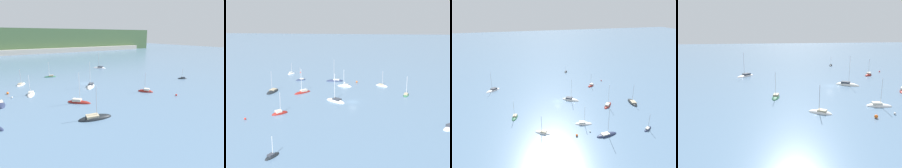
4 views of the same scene
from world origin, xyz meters
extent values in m
plane|color=slate|center=(0.00, 0.00, 0.00)|extent=(600.00, 600.00, 0.00)
ellipsoid|color=white|center=(-23.15, -4.51, 0.00)|extent=(3.95, 6.97, 1.47)
cube|color=beige|center=(-23.02, -4.00, 0.74)|extent=(2.19, 2.71, 0.66)
cylinder|color=silver|center=(-23.24, -4.83, 3.93)|extent=(0.14, 0.14, 7.05)
ellipsoid|color=maroon|center=(15.26, -23.52, 0.00)|extent=(5.40, 5.66, 1.80)
cube|color=silver|center=(15.57, -23.87, 0.93)|extent=(2.46, 2.50, 0.86)
cylinder|color=silver|center=(15.07, -23.31, 3.90)|extent=(0.14, 0.14, 6.81)
ellipsoid|color=#2D6647|center=(-10.64, 20.92, 0.00)|extent=(6.47, 3.67, 1.21)
cube|color=tan|center=(-10.17, 20.78, 0.66)|extent=(2.52, 1.99, 0.66)
cylinder|color=silver|center=(-10.94, 21.00, 3.99)|extent=(0.14, 0.14, 7.32)
ellipsoid|color=white|center=(-25.03, 12.01, 0.00)|extent=(5.05, 5.96, 1.44)
cube|color=tan|center=(-25.29, 11.63, 0.65)|extent=(2.40, 2.55, 0.51)
cylinder|color=#B2B2B7|center=(-24.86, 12.25, 3.62)|extent=(0.14, 0.14, 6.45)
ellipsoid|color=black|center=(45.22, -17.33, 0.00)|extent=(4.97, 3.46, 1.22)
cube|color=#333842|center=(45.57, -17.50, 0.59)|extent=(2.02, 1.73, 0.52)
cylinder|color=silver|center=(45.01, -17.23, 2.71)|extent=(0.14, 0.14, 4.75)
ellipsoid|color=silver|center=(23.07, 30.21, 0.00)|extent=(7.88, 8.53, 1.58)
cube|color=#333842|center=(23.52, 29.69, 0.84)|extent=(3.64, 3.75, 0.82)
cylinder|color=#B2B2B7|center=(22.80, 30.54, 5.41)|extent=(0.14, 0.14, 9.94)
ellipsoid|color=white|center=(-0.09, -6.44, 0.00)|extent=(7.19, 8.44, 1.98)
cube|color=#333842|center=(0.31, -5.89, 0.93)|extent=(3.35, 3.59, 0.77)
cylinder|color=silver|center=(-0.34, -6.78, 5.54)|extent=(0.14, 0.14, 9.99)
sphere|color=red|center=(21.61, -32.89, 0.33)|extent=(0.66, 0.66, 0.66)
sphere|color=orange|center=(-30.41, 0.75, 0.42)|extent=(0.84, 0.84, 0.84)
sphere|color=white|center=(-29.19, -4.79, 0.27)|extent=(0.55, 0.55, 0.55)
camera|label=1|loc=(-29.17, -71.67, 21.21)|focal=28.00mm
camera|label=2|loc=(110.77, 3.63, 34.24)|focal=50.00mm
camera|label=3|loc=(-92.73, 23.18, 43.86)|focal=35.00mm
camera|label=4|loc=(-71.77, 27.98, 18.77)|focal=35.00mm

